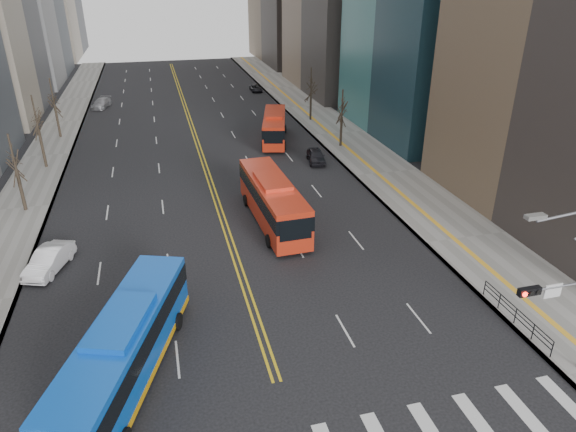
# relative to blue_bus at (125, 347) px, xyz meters

# --- Properties ---
(sidewalk_right) EXTENTS (7.00, 130.00, 0.15)m
(sidewalk_right) POSITION_rel_blue_bus_xyz_m (24.60, 37.82, -1.86)
(sidewalk_right) COLOR gray
(sidewalk_right) RESTS_ON ground
(sidewalk_left) EXTENTS (5.00, 130.00, 0.15)m
(sidewalk_left) POSITION_rel_blue_bus_xyz_m (-9.40, 37.82, -1.86)
(sidewalk_left) COLOR gray
(sidewalk_left) RESTS_ON ground
(centerline) EXTENTS (0.55, 100.00, 0.01)m
(centerline) POSITION_rel_blue_bus_xyz_m (7.10, 47.82, -1.93)
(centerline) COLOR gold
(centerline) RESTS_ON ground
(pedestrian_railing) EXTENTS (0.06, 6.06, 1.02)m
(pedestrian_railing) POSITION_rel_blue_bus_xyz_m (21.40, -1.18, -1.12)
(pedestrian_railing) COLOR black
(pedestrian_railing) RESTS_ON sidewalk_right
(street_trees) EXTENTS (35.20, 47.20, 7.60)m
(street_trees) POSITION_rel_blue_bus_xyz_m (-0.07, 27.38, 2.93)
(street_trees) COLOR #2F271D
(street_trees) RESTS_ON ground
(blue_bus) EXTENTS (6.85, 12.93, 3.70)m
(blue_bus) POSITION_rel_blue_bus_xyz_m (0.00, 0.00, 0.00)
(blue_bus) COLOR blue
(blue_bus) RESTS_ON ground
(red_bus_near) EXTENTS (3.38, 12.22, 3.82)m
(red_bus_near) POSITION_rel_blue_bus_xyz_m (10.99, 15.41, 0.18)
(red_bus_near) COLOR red
(red_bus_near) RESTS_ON ground
(red_bus_far) EXTENTS (5.16, 11.10, 3.44)m
(red_bus_far) POSITION_rel_blue_bus_xyz_m (16.22, 36.98, -0.02)
(red_bus_far) COLOR red
(red_bus_far) RESTS_ON ground
(car_white) EXTENTS (3.08, 4.96, 1.54)m
(car_white) POSITION_rel_blue_bus_xyz_m (-5.40, 12.09, -1.17)
(car_white) COLOR white
(car_white) RESTS_ON ground
(car_dark_mid) EXTENTS (2.29, 4.37, 1.42)m
(car_dark_mid) POSITION_rel_blue_bus_xyz_m (18.72, 28.39, -1.23)
(car_dark_mid) COLOR black
(car_dark_mid) RESTS_ON ground
(car_silver) EXTENTS (3.08, 5.03, 1.36)m
(car_silver) POSITION_rel_blue_bus_xyz_m (-4.99, 59.65, -1.26)
(car_silver) COLOR gray
(car_silver) RESTS_ON ground
(car_dark_far) EXTENTS (1.86, 3.87, 1.06)m
(car_dark_far) POSITION_rel_blue_bus_xyz_m (19.60, 65.15, -1.41)
(car_dark_far) COLOR black
(car_dark_far) RESTS_ON ground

